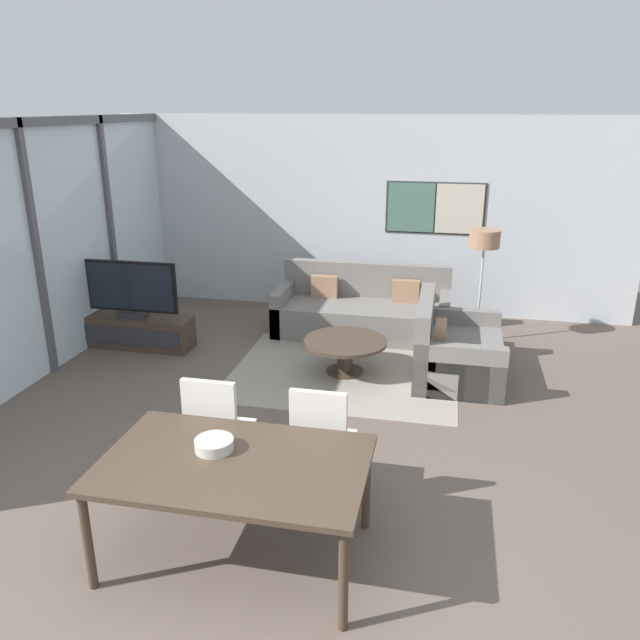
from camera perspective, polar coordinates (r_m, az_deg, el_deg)
The scene contains 14 objects.
ground_plane at distance 4.18m, azimuth -8.80°, elevation -25.40°, with size 24.00×24.00×0.00m, color brown.
wall_back at distance 9.14m, azimuth 4.61°, elevation 9.47°, with size 7.48×0.09×2.80m.
window_wall_left at distance 7.46m, azimuth -24.78°, elevation 6.63°, with size 0.07×6.18×2.80m.
area_rug at distance 7.21m, azimuth 2.28°, elevation -4.78°, with size 2.56×2.10×0.01m.
tv_console at distance 8.24m, azimuth -16.54°, elevation -1.00°, with size 1.48×0.40×0.40m.
television at distance 8.07m, azimuth -16.91°, elevation 2.72°, with size 1.21×0.20×0.71m.
sofa_main at distance 8.41m, azimuth 3.93°, elevation 0.74°, with size 2.29×0.95×0.89m.
sofa_side at distance 7.19m, azimuth 11.89°, elevation -2.89°, with size 0.95×1.36×0.89m.
coffee_table at distance 7.09m, azimuth 2.31°, elevation -2.58°, with size 0.95×0.95×0.40m.
dining_table at distance 4.21m, azimuth -7.83°, elevation -13.40°, with size 1.74×1.08×0.74m.
dining_chair_left at distance 5.02m, azimuth -9.46°, elevation -9.56°, with size 0.46×0.46×0.98m.
dining_chair_centre at distance 4.79m, azimuth 0.13°, elevation -10.73°, with size 0.46×0.46×0.98m.
fruit_bowl at distance 4.29m, azimuth -9.65°, elevation -11.09°, with size 0.26×0.26×0.08m.
floor_lamp at distance 8.04m, azimuth 14.77°, elevation 6.53°, with size 0.37×0.37×1.47m.
Camera 1 is at (1.18, -2.76, 2.92)m, focal length 35.00 mm.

